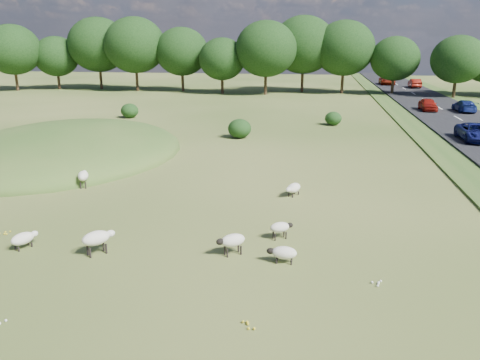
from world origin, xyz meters
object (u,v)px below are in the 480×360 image
(sheep_1, at_px, (232,241))
(sheep_2, at_px, (283,253))
(sheep_5, at_px, (97,238))
(car_6, at_px, (415,83))
(sheep_0, at_px, (280,227))
(sheep_3, at_px, (293,188))
(car_5, at_px, (387,80))
(sheep_4, at_px, (23,238))
(sheep_6, at_px, (83,176))
(car_1, at_px, (464,106))
(car_7, at_px, (397,76))
(car_3, at_px, (476,132))
(car_2, at_px, (428,104))

(sheep_1, height_order, sheep_2, sheep_1)
(sheep_5, xyz_separation_m, car_6, (24.16, 68.93, 0.34))
(sheep_0, height_order, car_6, car_6)
(sheep_5, bearing_deg, sheep_1, -38.02)
(sheep_3, bearing_deg, car_5, -162.06)
(car_6, bearing_deg, sheep_0, 75.26)
(sheep_4, relative_size, sheep_5, 0.95)
(sheep_0, xyz_separation_m, sheep_4, (-9.78, -2.51, -0.10))
(sheep_6, height_order, car_1, car_1)
(sheep_3, bearing_deg, car_7, -162.81)
(sheep_1, distance_m, car_7, 89.06)
(sheep_0, xyz_separation_m, sheep_3, (0.23, 5.65, -0.08))
(sheep_3, bearing_deg, sheep_5, -10.83)
(car_6, bearing_deg, car_3, 85.21)
(sheep_3, height_order, car_5, car_5)
(sheep_2, height_order, sheep_4, sheep_4)
(sheep_5, bearing_deg, sheep_3, 3.30)
(sheep_3, bearing_deg, car_6, -166.42)
(car_1, bearing_deg, sheep_0, 65.18)
(sheep_3, xyz_separation_m, sheep_5, (-6.93, -8.19, 0.22))
(sheep_6, relative_size, car_5, 0.25)
(car_7, bearing_deg, sheep_5, 74.60)
(sheep_3, distance_m, car_7, 81.38)
(sheep_1, xyz_separation_m, sheep_3, (1.91, 7.44, -0.16))
(sheep_5, bearing_deg, sheep_4, 133.00)
(car_3, relative_size, car_6, 1.06)
(car_2, bearing_deg, sheep_0, -109.74)
(sheep_1, xyz_separation_m, sheep_5, (-5.03, -0.75, 0.07))
(sheep_2, xyz_separation_m, car_5, (13.39, 73.95, 0.58))
(car_5, bearing_deg, car_6, -54.93)
(sheep_5, distance_m, car_3, 31.15)
(sheep_0, xyz_separation_m, car_1, (17.46, 37.75, 0.39))
(sheep_1, bearing_deg, sheep_2, 136.36)
(sheep_0, height_order, car_5, car_5)
(sheep_1, distance_m, car_3, 27.50)
(car_5, bearing_deg, sheep_1, -101.77)
(sheep_2, bearing_deg, car_5, -100.43)
(sheep_5, distance_m, car_2, 45.43)
(car_1, xyz_separation_m, car_3, (-3.80, -16.72, 0.02))
(sheep_5, xyz_separation_m, car_7, (24.16, 87.72, 0.28))
(sheep_6, xyz_separation_m, car_5, (24.96, 66.44, 0.35))
(car_1, bearing_deg, sheep_5, 59.05)
(sheep_4, xyz_separation_m, sheep_5, (3.08, -0.03, 0.24))
(car_1, height_order, car_5, car_5)
(sheep_1, relative_size, car_7, 0.25)
(sheep_0, relative_size, car_3, 0.21)
(sheep_2, height_order, sheep_5, sheep_5)
(car_5, distance_m, car_6, 6.61)
(sheep_0, xyz_separation_m, sheep_1, (-1.68, -1.80, 0.08))
(sheep_1, relative_size, sheep_6, 0.89)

